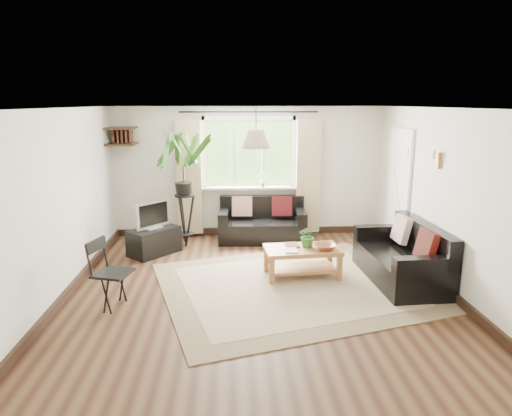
{
  "coord_description": "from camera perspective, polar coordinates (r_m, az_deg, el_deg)",
  "views": [
    {
      "loc": [
        -0.35,
        -5.69,
        2.47
      ],
      "look_at": [
        0.0,
        0.4,
        1.05
      ],
      "focal_mm": 32.0,
      "sensor_mm": 36.0,
      "label": 1
    }
  ],
  "objects": [
    {
      "name": "floor",
      "position": [
        6.22,
        0.21,
        -10.32
      ],
      "size": [
        5.5,
        5.5,
        0.0
      ],
      "primitive_type": "plane",
      "color": "black",
      "rests_on": "ground"
    },
    {
      "name": "ceiling",
      "position": [
        5.7,
        0.23,
        12.39
      ],
      "size": [
        5.5,
        5.5,
        0.0
      ],
      "primitive_type": "plane",
      "rotation": [
        3.14,
        0.0,
        0.0
      ],
      "color": "white",
      "rests_on": "floor"
    },
    {
      "name": "wall_back",
      "position": [
        8.55,
        -0.9,
        4.55
      ],
      "size": [
        5.0,
        0.02,
        2.4
      ],
      "primitive_type": "cube",
      "color": "beige",
      "rests_on": "floor"
    },
    {
      "name": "wall_front",
      "position": [
        3.22,
        3.23,
        -10.12
      ],
      "size": [
        5.0,
        0.02,
        2.4
      ],
      "primitive_type": "cube",
      "color": "beige",
      "rests_on": "floor"
    },
    {
      "name": "wall_left",
      "position": [
        6.22,
        -23.44,
        0.22
      ],
      "size": [
        0.02,
        5.5,
        2.4
      ],
      "primitive_type": "cube",
      "color": "beige",
      "rests_on": "floor"
    },
    {
      "name": "wall_right",
      "position": [
        6.49,
        22.83,
        0.77
      ],
      "size": [
        0.02,
        5.5,
        2.4
      ],
      "primitive_type": "cube",
      "color": "beige",
      "rests_on": "floor"
    },
    {
      "name": "rug",
      "position": [
        6.37,
        4.56,
        -9.66
      ],
      "size": [
        4.12,
        3.78,
        0.02
      ],
      "primitive_type": "cube",
      "rotation": [
        0.0,
        0.0,
        0.28
      ],
      "color": "beige",
      "rests_on": "floor"
    },
    {
      "name": "window",
      "position": [
        8.46,
        -0.9,
        6.85
      ],
      "size": [
        2.5,
        0.16,
        2.16
      ],
      "primitive_type": null,
      "color": "white",
      "rests_on": "wall_back"
    },
    {
      "name": "door",
      "position": [
        8.05,
        17.3,
        1.97
      ],
      "size": [
        0.06,
        0.96,
        2.06
      ],
      "primitive_type": "cube",
      "color": "silver",
      "rests_on": "wall_right"
    },
    {
      "name": "corner_shelf",
      "position": [
        8.43,
        -16.49,
        8.62
      ],
      "size": [
        0.5,
        0.5,
        0.34
      ],
      "primitive_type": null,
      "color": "black",
      "rests_on": "wall_back"
    },
    {
      "name": "pendant_lamp",
      "position": [
        6.12,
        0.0,
        9.16
      ],
      "size": [
        0.36,
        0.36,
        0.54
      ],
      "primitive_type": null,
      "color": "beige",
      "rests_on": "ceiling"
    },
    {
      "name": "wall_sconce",
      "position": [
        6.65,
        21.58,
        5.88
      ],
      "size": [
        0.12,
        0.12,
        0.28
      ],
      "primitive_type": null,
      "color": "beige",
      "rests_on": "wall_right"
    },
    {
      "name": "sofa_back",
      "position": [
        8.29,
        0.78,
        -1.61
      ],
      "size": [
        1.59,
        0.85,
        0.73
      ],
      "primitive_type": null,
      "rotation": [
        0.0,
        0.0,
        -0.04
      ],
      "color": "black",
      "rests_on": "floor"
    },
    {
      "name": "sofa_right",
      "position": [
        6.73,
        17.63,
        -5.53
      ],
      "size": [
        1.7,
        0.92,
        0.78
      ],
      "primitive_type": null,
      "rotation": [
        0.0,
        0.0,
        -1.52
      ],
      "color": "black",
      "rests_on": "floor"
    },
    {
      "name": "coffee_table",
      "position": [
        6.65,
        5.76,
        -6.77
      ],
      "size": [
        1.11,
        0.66,
        0.44
      ],
      "primitive_type": null,
      "rotation": [
        0.0,
        0.0,
        0.08
      ],
      "color": "olive",
      "rests_on": "floor"
    },
    {
      "name": "table_plant",
      "position": [
        6.6,
        6.56,
        -3.46
      ],
      "size": [
        0.31,
        0.27,
        0.33
      ],
      "primitive_type": "imported",
      "rotation": [
        0.0,
        0.0,
        0.06
      ],
      "color": "#2D6026",
      "rests_on": "coffee_table"
    },
    {
      "name": "bowl",
      "position": [
        6.55,
        8.66,
        -4.8
      ],
      "size": [
        0.32,
        0.32,
        0.07
      ],
      "primitive_type": "imported",
      "rotation": [
        0.0,
        0.0,
        0.04
      ],
      "color": "#9B5735",
      "rests_on": "coffee_table"
    },
    {
      "name": "book_a",
      "position": [
        6.43,
        3.65,
        -5.29
      ],
      "size": [
        0.18,
        0.24,
        0.02
      ],
      "primitive_type": "imported",
      "rotation": [
        0.0,
        0.0,
        -0.04
      ],
      "color": "white",
      "rests_on": "coffee_table"
    },
    {
      "name": "book_b",
      "position": [
        6.64,
        3.78,
        -4.67
      ],
      "size": [
        0.21,
        0.26,
        0.02
      ],
      "primitive_type": "imported",
      "rotation": [
        0.0,
        0.0,
        0.12
      ],
      "color": "brown",
      "rests_on": "coffee_table"
    },
    {
      "name": "tv_stand",
      "position": [
        7.77,
        -12.61,
        -4.06
      ],
      "size": [
        0.89,
        0.91,
        0.44
      ],
      "primitive_type": "cube",
      "rotation": [
        0.0,
        0.0,
        0.82
      ],
      "color": "black",
      "rests_on": "floor"
    },
    {
      "name": "tv",
      "position": [
        7.65,
        -12.78,
        -0.78
      ],
      "size": [
        0.58,
        0.6,
        0.48
      ],
      "primitive_type": null,
      "rotation": [
        0.0,
        0.0,
        0.82
      ],
      "color": "#A5A5AA",
      "rests_on": "tv_stand"
    },
    {
      "name": "palm_stand",
      "position": [
        7.91,
        -8.97,
        2.2
      ],
      "size": [
        0.97,
        0.97,
        2.0
      ],
      "primitive_type": null,
      "rotation": [
        0.0,
        0.0,
        0.3
      ],
      "color": "black",
      "rests_on": "floor"
    },
    {
      "name": "folding_chair",
      "position": [
        5.86,
        -17.43,
        -7.92
      ],
      "size": [
        0.55,
        0.55,
        0.86
      ],
      "primitive_type": null,
      "rotation": [
        0.0,
        0.0,
        1.28
      ],
      "color": "black",
      "rests_on": "floor"
    },
    {
      "name": "sill_plant",
      "position": [
        8.46,
        0.83,
        3.54
      ],
      "size": [
        0.14,
        0.1,
        0.27
      ],
      "primitive_type": "imported",
      "color": "#2D6023",
      "rests_on": "window"
    }
  ]
}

